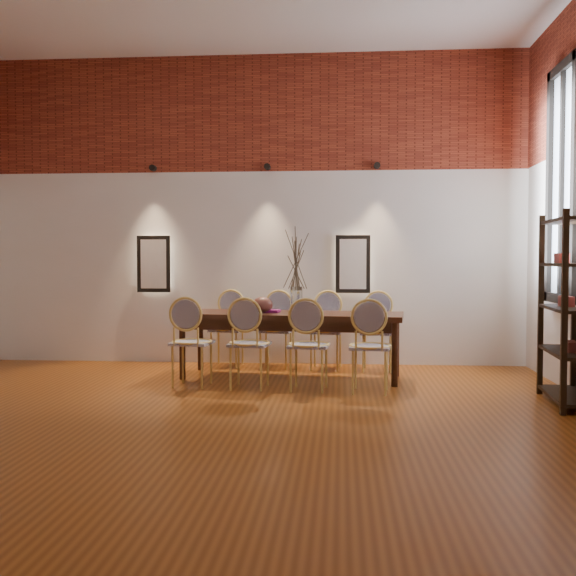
# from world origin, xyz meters

# --- Properties ---
(floor) EXTENTS (7.00, 7.00, 0.02)m
(floor) POSITION_xyz_m (0.00, 0.00, -0.01)
(floor) COLOR #8D4615
(floor) RESTS_ON ground
(wall_back) EXTENTS (7.00, 0.10, 4.00)m
(wall_back) POSITION_xyz_m (0.00, 3.55, 2.00)
(wall_back) COLOR silver
(wall_back) RESTS_ON ground
(brick_band_back) EXTENTS (7.00, 0.02, 1.50)m
(brick_band_back) POSITION_xyz_m (0.00, 3.48, 3.25)
(brick_band_back) COLOR maroon
(brick_band_back) RESTS_ON ground
(niche_left) EXTENTS (0.36, 0.06, 0.66)m
(niche_left) POSITION_xyz_m (-1.30, 3.45, 1.30)
(niche_left) COLOR #FFEAC6
(niche_left) RESTS_ON wall_back
(niche_right) EXTENTS (0.36, 0.06, 0.66)m
(niche_right) POSITION_xyz_m (1.30, 3.45, 1.30)
(niche_right) COLOR #FFEAC6
(niche_right) RESTS_ON wall_back
(spot_fixture_left) EXTENTS (0.08, 0.10, 0.08)m
(spot_fixture_left) POSITION_xyz_m (-1.30, 3.42, 2.55)
(spot_fixture_left) COLOR black
(spot_fixture_left) RESTS_ON wall_back
(spot_fixture_mid) EXTENTS (0.08, 0.10, 0.08)m
(spot_fixture_mid) POSITION_xyz_m (0.20, 3.42, 2.55)
(spot_fixture_mid) COLOR black
(spot_fixture_mid) RESTS_ON wall_back
(spot_fixture_right) EXTENTS (0.08, 0.10, 0.08)m
(spot_fixture_right) POSITION_xyz_m (1.60, 3.42, 2.55)
(spot_fixture_right) COLOR black
(spot_fixture_right) RESTS_ON wall_back
(window_glass) EXTENTS (0.02, 0.78, 2.38)m
(window_glass) POSITION_xyz_m (3.46, 2.00, 2.15)
(window_glass) COLOR silver
(window_glass) RESTS_ON wall_right
(window_frame) EXTENTS (0.08, 0.90, 2.50)m
(window_frame) POSITION_xyz_m (3.44, 2.00, 2.15)
(window_frame) COLOR black
(window_frame) RESTS_ON wall_right
(window_mullion) EXTENTS (0.06, 0.06, 2.40)m
(window_mullion) POSITION_xyz_m (3.44, 2.00, 2.15)
(window_mullion) COLOR black
(window_mullion) RESTS_ON wall_right
(dining_table) EXTENTS (2.61, 1.08, 0.75)m
(dining_table) POSITION_xyz_m (0.58, 2.43, 0.38)
(dining_table) COLOR #33170C
(dining_table) RESTS_ON floor
(chair_near_a) EXTENTS (0.48, 0.48, 0.94)m
(chair_near_a) POSITION_xyz_m (-0.44, 1.85, 0.47)
(chair_near_a) COLOR #DEBE60
(chair_near_a) RESTS_ON floor
(chair_near_b) EXTENTS (0.48, 0.48, 0.94)m
(chair_near_b) POSITION_xyz_m (0.19, 1.78, 0.47)
(chair_near_b) COLOR #DEBE60
(chair_near_b) RESTS_ON floor
(chair_near_c) EXTENTS (0.48, 0.48, 0.94)m
(chair_near_c) POSITION_xyz_m (0.82, 1.72, 0.47)
(chair_near_c) COLOR #DEBE60
(chair_near_c) RESTS_ON floor
(chair_near_d) EXTENTS (0.48, 0.48, 0.94)m
(chair_near_d) POSITION_xyz_m (1.45, 1.65, 0.47)
(chair_near_d) COLOR #DEBE60
(chair_near_d) RESTS_ON floor
(chair_far_a) EXTENTS (0.48, 0.48, 0.94)m
(chair_far_a) POSITION_xyz_m (-0.30, 3.22, 0.47)
(chair_far_a) COLOR #DEBE60
(chair_far_a) RESTS_ON floor
(chair_far_b) EXTENTS (0.48, 0.48, 0.94)m
(chair_far_b) POSITION_xyz_m (0.33, 3.15, 0.47)
(chair_far_b) COLOR #DEBE60
(chair_far_b) RESTS_ON floor
(chair_far_c) EXTENTS (0.48, 0.48, 0.94)m
(chair_far_c) POSITION_xyz_m (0.96, 3.08, 0.47)
(chair_far_c) COLOR #DEBE60
(chair_far_c) RESTS_ON floor
(chair_far_d) EXTENTS (0.48, 0.48, 0.94)m
(chair_far_d) POSITION_xyz_m (1.60, 3.01, 0.47)
(chair_far_d) COLOR #DEBE60
(chair_far_d) RESTS_ON floor
(vase) EXTENTS (0.14, 0.14, 0.30)m
(vase) POSITION_xyz_m (0.64, 2.43, 0.90)
(vase) COLOR silver
(vase) RESTS_ON dining_table
(dried_branches) EXTENTS (0.50, 0.50, 0.70)m
(dried_branches) POSITION_xyz_m (0.64, 2.43, 1.35)
(dried_branches) COLOR #453826
(dried_branches) RESTS_ON vase
(bowl) EXTENTS (0.24, 0.24, 0.18)m
(bowl) POSITION_xyz_m (0.25, 2.42, 0.84)
(bowl) COLOR brown
(bowl) RESTS_ON dining_table
(book) EXTENTS (0.28, 0.21, 0.03)m
(book) POSITION_xyz_m (0.31, 2.48, 0.77)
(book) COLOR #7B115F
(book) RESTS_ON dining_table
(shelving_rack) EXTENTS (0.45, 1.03, 1.80)m
(shelving_rack) POSITION_xyz_m (3.28, 1.23, 0.90)
(shelving_rack) COLOR black
(shelving_rack) RESTS_ON floor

